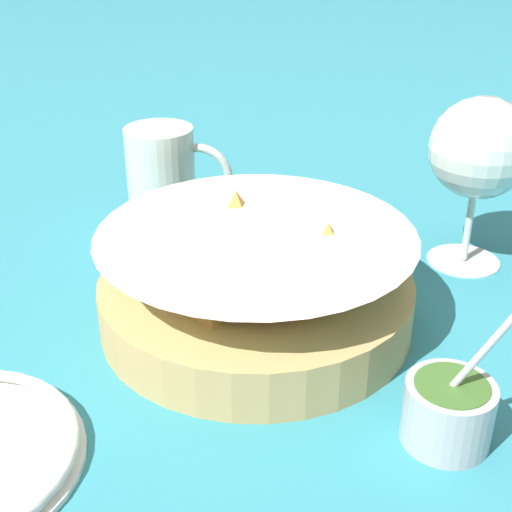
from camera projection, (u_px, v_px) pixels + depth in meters
ground_plane at (250, 309)px, 0.62m from camera, size 4.00×4.00×0.00m
food_basket at (256, 284)px, 0.59m from camera, size 0.26×0.26×0.10m
sauce_cup at (449, 409)px, 0.47m from camera, size 0.07×0.06×0.11m
wine_glass at (480, 153)px, 0.65m from camera, size 0.09×0.09×0.16m
beer_mug at (163, 180)px, 0.76m from camera, size 0.11×0.07×0.11m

